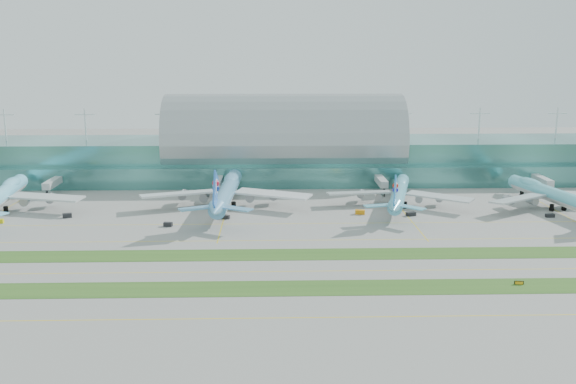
{
  "coord_description": "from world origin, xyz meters",
  "views": [
    {
      "loc": [
        -6.85,
        -194.66,
        63.75
      ],
      "look_at": [
        0.0,
        55.0,
        9.0
      ],
      "focal_mm": 40.0,
      "sensor_mm": 36.0,
      "label": 1
    }
  ],
  "objects_px": {
    "airliner_d": "(553,194)",
    "taxiway_sign_east": "(519,283)",
    "terminal": "(284,151)",
    "airliner_b": "(227,191)",
    "airliner_a": "(0,195)",
    "airliner_c": "(399,192)"
  },
  "relations": [
    {
      "from": "taxiway_sign_east",
      "to": "airliner_c",
      "type": "bearing_deg",
      "value": 106.99
    },
    {
      "from": "airliner_b",
      "to": "taxiway_sign_east",
      "type": "height_order",
      "value": "airliner_b"
    },
    {
      "from": "terminal",
      "to": "airliner_d",
      "type": "xyz_separation_m",
      "value": [
        110.05,
        -67.34,
        -8.11
      ]
    },
    {
      "from": "airliner_d",
      "to": "taxiway_sign_east",
      "type": "relative_size",
      "value": 27.58
    },
    {
      "from": "airliner_b",
      "to": "airliner_c",
      "type": "height_order",
      "value": "airliner_b"
    },
    {
      "from": "terminal",
      "to": "airliner_b",
      "type": "xyz_separation_m",
      "value": [
        -25.28,
        -60.84,
        -7.32
      ]
    },
    {
      "from": "terminal",
      "to": "taxiway_sign_east",
      "type": "relative_size",
      "value": 130.83
    },
    {
      "from": "airliner_a",
      "to": "airliner_c",
      "type": "distance_m",
      "value": 164.4
    },
    {
      "from": "airliner_c",
      "to": "airliner_b",
      "type": "bearing_deg",
      "value": -165.6
    },
    {
      "from": "terminal",
      "to": "airliner_b",
      "type": "distance_m",
      "value": 66.29
    },
    {
      "from": "airliner_c",
      "to": "airliner_d",
      "type": "relative_size",
      "value": 0.96
    },
    {
      "from": "airliner_b",
      "to": "airliner_a",
      "type": "bearing_deg",
      "value": -173.95
    },
    {
      "from": "terminal",
      "to": "taxiway_sign_east",
      "type": "bearing_deg",
      "value": -68.15
    },
    {
      "from": "airliner_b",
      "to": "taxiway_sign_east",
      "type": "bearing_deg",
      "value": -44.72
    },
    {
      "from": "terminal",
      "to": "airliner_d",
      "type": "relative_size",
      "value": 4.74
    },
    {
      "from": "airliner_b",
      "to": "airliner_c",
      "type": "bearing_deg",
      "value": 2.4
    },
    {
      "from": "airliner_c",
      "to": "airliner_a",
      "type": "bearing_deg",
      "value": -163.56
    },
    {
      "from": "airliner_b",
      "to": "airliner_d",
      "type": "bearing_deg",
      "value": -0.23
    },
    {
      "from": "airliner_a",
      "to": "taxiway_sign_east",
      "type": "height_order",
      "value": "airliner_a"
    },
    {
      "from": "airliner_a",
      "to": "airliner_d",
      "type": "relative_size",
      "value": 1.1
    },
    {
      "from": "airliner_a",
      "to": "taxiway_sign_east",
      "type": "bearing_deg",
      "value": -32.88
    },
    {
      "from": "airliner_d",
      "to": "taxiway_sign_east",
      "type": "distance_m",
      "value": 100.53
    }
  ]
}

